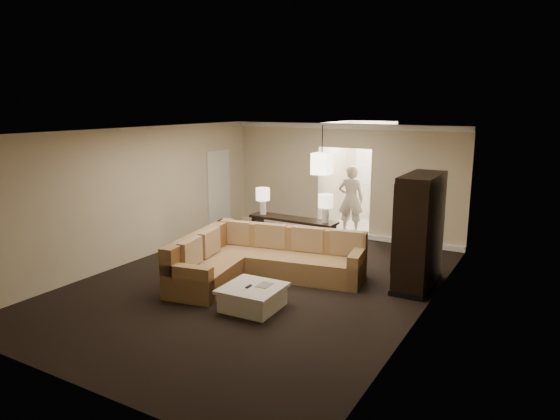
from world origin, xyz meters
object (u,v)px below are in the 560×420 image
Objects in this scene: person at (351,196)px; drink_table at (405,266)px; armoire at (419,234)px; sectional_sofa at (259,260)px; coffee_table at (253,297)px; console_table at (293,232)px.

drink_table is at bearing 112.05° from person.
drink_table is at bearing -152.33° from armoire.
sectional_sofa is 4.14m from person.
person reaches higher than drink_table.
console_table is at bearing 106.67° from coffee_table.
person is (0.19, 4.09, 0.60)m from sectional_sofa.
console_table is at bearing 64.14° from person.
coffee_table is 1.84× the size of drink_table.
coffee_table is (0.66, -1.25, -0.18)m from sectional_sofa.
armoire is at bearing 48.96° from coffee_table.
sectional_sofa is 2.98m from armoire.
console_table is at bearing 87.89° from sectional_sofa.
armoire is (2.96, -0.73, 0.52)m from console_table.
person is (-0.47, 5.34, 0.78)m from coffee_table.
person reaches higher than sectional_sofa.
console_table is (-0.92, 3.07, 0.28)m from coffee_table.
sectional_sofa is 1.66× the size of person.
console_table is 2.37m from person.
person reaches higher than coffee_table.
drink_table is 3.92m from person.
person is at bearing 79.81° from console_table.
console_table reaches higher than drink_table.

